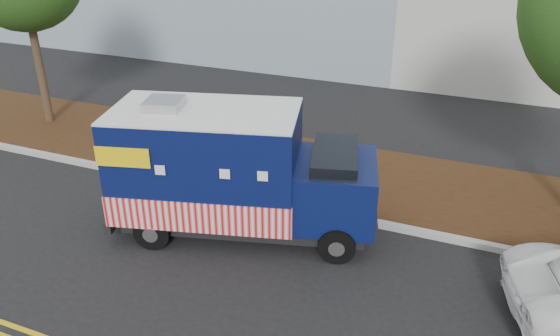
% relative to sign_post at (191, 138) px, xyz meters
% --- Properties ---
extents(ground, '(120.00, 120.00, 0.00)m').
position_rel_sign_post_xyz_m(ground, '(1.33, -1.96, -1.20)').
color(ground, black).
rests_on(ground, ground).
extents(curb, '(120.00, 0.18, 0.15)m').
position_rel_sign_post_xyz_m(curb, '(1.33, -0.56, -1.12)').
color(curb, '#9E9E99').
rests_on(curb, ground).
extents(mulch_strip, '(120.00, 4.00, 0.15)m').
position_rel_sign_post_xyz_m(mulch_strip, '(1.33, 1.54, -1.12)').
color(mulch_strip, black).
rests_on(mulch_strip, ground).
extents(sign_post, '(0.06, 0.06, 2.40)m').
position_rel_sign_post_xyz_m(sign_post, '(0.00, 0.00, 0.00)').
color(sign_post, '#473828').
rests_on(sign_post, ground).
extents(food_truck, '(6.28, 3.59, 3.13)m').
position_rel_sign_post_xyz_m(food_truck, '(2.18, -1.94, 0.22)').
color(food_truck, black).
rests_on(food_truck, ground).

